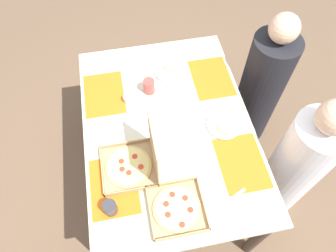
{
  "coord_description": "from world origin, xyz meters",
  "views": [
    {
      "loc": [
        1.0,
        -0.2,
        2.4
      ],
      "look_at": [
        0.0,
        0.0,
        0.77
      ],
      "focal_mm": 33.2,
      "sensor_mm": 36.0,
      "label": 1
    }
  ],
  "objects_px": {
    "cup_red": "(110,208)",
    "condiment_bowl": "(129,98)",
    "plate_far_left": "(224,125)",
    "pizza_box_center": "(134,163)",
    "diner_left_seat": "(260,89)",
    "cup_spare": "(149,86)",
    "pizza_box_corner_left": "(177,208)",
    "diner_right_seat": "(295,167)",
    "plate_near_left": "(171,70)"
  },
  "relations": [
    {
      "from": "cup_spare",
      "to": "condiment_bowl",
      "type": "xyz_separation_m",
      "value": [
        0.05,
        -0.14,
        -0.03
      ]
    },
    {
      "from": "plate_far_left",
      "to": "pizza_box_center",
      "type": "bearing_deg",
      "value": -73.9
    },
    {
      "from": "plate_near_left",
      "to": "diner_right_seat",
      "type": "xyz_separation_m",
      "value": [
        0.77,
        0.67,
        -0.23
      ]
    },
    {
      "from": "diner_right_seat",
      "to": "plate_far_left",
      "type": "bearing_deg",
      "value": -120.74
    },
    {
      "from": "cup_red",
      "to": "plate_near_left",
      "type": "bearing_deg",
      "value": 150.83
    },
    {
      "from": "pizza_box_corner_left",
      "to": "cup_red",
      "type": "bearing_deg",
      "value": -99.97
    },
    {
      "from": "plate_far_left",
      "to": "cup_spare",
      "type": "bearing_deg",
      "value": -131.4
    },
    {
      "from": "diner_left_seat",
      "to": "plate_near_left",
      "type": "bearing_deg",
      "value": -99.69
    },
    {
      "from": "plate_far_left",
      "to": "cup_red",
      "type": "bearing_deg",
      "value": -61.69
    },
    {
      "from": "cup_red",
      "to": "plate_far_left",
      "type": "bearing_deg",
      "value": 118.31
    },
    {
      "from": "cup_spare",
      "to": "pizza_box_corner_left",
      "type": "bearing_deg",
      "value": 1.07
    },
    {
      "from": "cup_spare",
      "to": "condiment_bowl",
      "type": "relative_size",
      "value": 1.45
    },
    {
      "from": "pizza_box_center",
      "to": "cup_spare",
      "type": "height_order",
      "value": "pizza_box_center"
    },
    {
      "from": "cup_spare",
      "to": "cup_red",
      "type": "relative_size",
      "value": 1.19
    },
    {
      "from": "plate_far_left",
      "to": "condiment_bowl",
      "type": "distance_m",
      "value": 0.63
    },
    {
      "from": "condiment_bowl",
      "to": "diner_right_seat",
      "type": "xyz_separation_m",
      "value": [
        0.57,
        0.99,
        -0.24
      ]
    },
    {
      "from": "pizza_box_center",
      "to": "plate_far_left",
      "type": "relative_size",
      "value": 1.57
    },
    {
      "from": "pizza_box_center",
      "to": "diner_right_seat",
      "type": "relative_size",
      "value": 0.28
    },
    {
      "from": "pizza_box_corner_left",
      "to": "diner_left_seat",
      "type": "xyz_separation_m",
      "value": [
        -0.85,
        0.83,
        -0.23
      ]
    },
    {
      "from": "condiment_bowl",
      "to": "diner_left_seat",
      "type": "height_order",
      "value": "diner_left_seat"
    },
    {
      "from": "pizza_box_center",
      "to": "cup_red",
      "type": "xyz_separation_m",
      "value": [
        0.23,
        -0.15,
        -0.01
      ]
    },
    {
      "from": "cup_spare",
      "to": "diner_right_seat",
      "type": "xyz_separation_m",
      "value": [
        0.62,
        0.85,
        -0.27
      ]
    },
    {
      "from": "pizza_box_corner_left",
      "to": "plate_far_left",
      "type": "bearing_deg",
      "value": 139.23
    },
    {
      "from": "plate_near_left",
      "to": "diner_left_seat",
      "type": "bearing_deg",
      "value": 80.31
    },
    {
      "from": "plate_far_left",
      "to": "cup_red",
      "type": "distance_m",
      "value": 0.83
    },
    {
      "from": "pizza_box_center",
      "to": "plate_near_left",
      "type": "xyz_separation_m",
      "value": [
        -0.67,
        0.35,
        -0.04
      ]
    },
    {
      "from": "pizza_box_corner_left",
      "to": "cup_red",
      "type": "xyz_separation_m",
      "value": [
        -0.06,
        -0.34,
        0.03
      ]
    },
    {
      "from": "cup_red",
      "to": "condiment_bowl",
      "type": "xyz_separation_m",
      "value": [
        -0.71,
        0.18,
        -0.02
      ]
    },
    {
      "from": "plate_near_left",
      "to": "condiment_bowl",
      "type": "distance_m",
      "value": 0.38
    },
    {
      "from": "cup_red",
      "to": "diner_left_seat",
      "type": "relative_size",
      "value": 0.07
    },
    {
      "from": "diner_left_seat",
      "to": "cup_spare",
      "type": "bearing_deg",
      "value": -87.71
    },
    {
      "from": "cup_spare",
      "to": "diner_right_seat",
      "type": "relative_size",
      "value": 0.08
    },
    {
      "from": "pizza_box_center",
      "to": "cup_red",
      "type": "height_order",
      "value": "pizza_box_center"
    },
    {
      "from": "cup_red",
      "to": "diner_right_seat",
      "type": "height_order",
      "value": "diner_right_seat"
    },
    {
      "from": "pizza_box_center",
      "to": "diner_right_seat",
      "type": "bearing_deg",
      "value": 84.65
    },
    {
      "from": "plate_far_left",
      "to": "diner_left_seat",
      "type": "xyz_separation_m",
      "value": [
        -0.39,
        0.44,
        -0.23
      ]
    },
    {
      "from": "condiment_bowl",
      "to": "diner_right_seat",
      "type": "distance_m",
      "value": 1.17
    },
    {
      "from": "cup_spare",
      "to": "diner_left_seat",
      "type": "bearing_deg",
      "value": 92.29
    },
    {
      "from": "plate_far_left",
      "to": "diner_left_seat",
      "type": "bearing_deg",
      "value": 131.74
    },
    {
      "from": "cup_spare",
      "to": "diner_right_seat",
      "type": "bearing_deg",
      "value": 53.77
    },
    {
      "from": "plate_far_left",
      "to": "cup_spare",
      "type": "distance_m",
      "value": 0.54
    },
    {
      "from": "diner_right_seat",
      "to": "cup_spare",
      "type": "bearing_deg",
      "value": -126.23
    },
    {
      "from": "plate_far_left",
      "to": "condiment_bowl",
      "type": "relative_size",
      "value": 3.06
    },
    {
      "from": "pizza_box_corner_left",
      "to": "diner_left_seat",
      "type": "height_order",
      "value": "diner_left_seat"
    },
    {
      "from": "condiment_bowl",
      "to": "cup_spare",
      "type": "bearing_deg",
      "value": 108.22
    },
    {
      "from": "pizza_box_corner_left",
      "to": "diner_right_seat",
      "type": "relative_size",
      "value": 0.24
    },
    {
      "from": "pizza_box_center",
      "to": "plate_near_left",
      "type": "height_order",
      "value": "pizza_box_center"
    },
    {
      "from": "pizza_box_corner_left",
      "to": "pizza_box_center",
      "type": "relative_size",
      "value": 0.86
    },
    {
      "from": "plate_near_left",
      "to": "cup_spare",
      "type": "height_order",
      "value": "cup_spare"
    },
    {
      "from": "diner_right_seat",
      "to": "diner_left_seat",
      "type": "bearing_deg",
      "value": 180.0
    }
  ]
}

